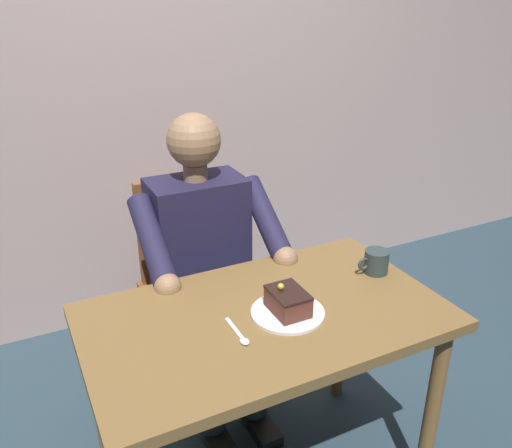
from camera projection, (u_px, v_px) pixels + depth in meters
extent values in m
cube|color=#B49994|center=(131.00, 13.00, 2.34)|extent=(6.40, 0.12, 3.00)
cube|color=brown|center=(266.00, 318.00, 1.59)|extent=(1.09, 0.64, 0.04)
cylinder|color=brown|center=(432.00, 409.00, 1.71)|extent=(0.05, 0.05, 0.69)
cylinder|color=brown|center=(341.00, 326.00, 2.13)|extent=(0.05, 0.05, 0.69)
cylinder|color=brown|center=(100.00, 401.00, 1.74)|extent=(0.05, 0.05, 0.69)
cube|color=brown|center=(200.00, 298.00, 2.18)|extent=(0.42, 0.42, 0.04)
cube|color=brown|center=(181.00, 227.00, 2.23)|extent=(0.38, 0.04, 0.45)
cylinder|color=brown|center=(258.00, 352.00, 2.19)|extent=(0.04, 0.04, 0.43)
cylinder|color=brown|center=(175.00, 378.00, 2.04)|extent=(0.04, 0.04, 0.43)
cylinder|color=brown|center=(224.00, 309.00, 2.48)|extent=(0.04, 0.04, 0.43)
cylinder|color=brown|center=(150.00, 329.00, 2.34)|extent=(0.04, 0.04, 0.43)
cube|color=#201C39|center=(199.00, 241.00, 2.05)|extent=(0.36, 0.22, 0.50)
sphere|color=#946F4F|center=(194.00, 140.00, 1.88)|extent=(0.20, 0.20, 0.20)
cylinder|color=#946F4F|center=(195.00, 172.00, 1.93)|extent=(0.09, 0.09, 0.06)
cylinder|color=#201C39|center=(265.00, 217.00, 1.98)|extent=(0.08, 0.33, 0.26)
sphere|color=#946F4F|center=(285.00, 259.00, 1.89)|extent=(0.09, 0.09, 0.09)
cylinder|color=#201C39|center=(152.00, 240.00, 1.80)|extent=(0.08, 0.33, 0.26)
sphere|color=#946F4F|center=(168.00, 287.00, 1.71)|extent=(0.09, 0.09, 0.09)
cylinder|color=#2B3638|center=(233.00, 309.00, 2.10)|extent=(0.13, 0.38, 0.14)
cylinder|color=#2B3638|center=(191.00, 321.00, 2.02)|extent=(0.13, 0.38, 0.14)
cylinder|color=#2B3638|center=(253.00, 380.00, 2.04)|extent=(0.11, 0.11, 0.41)
cube|color=black|center=(260.00, 425.00, 2.06)|extent=(0.09, 0.22, 0.05)
cylinder|color=#2B3638|center=(210.00, 395.00, 1.97)|extent=(0.11, 0.11, 0.41)
cube|color=black|center=(218.00, 441.00, 1.99)|extent=(0.09, 0.22, 0.05)
cylinder|color=white|center=(288.00, 313.00, 1.57)|extent=(0.22, 0.22, 0.01)
cube|color=#5B2D23|center=(288.00, 303.00, 1.56)|extent=(0.10, 0.13, 0.06)
cube|color=black|center=(288.00, 293.00, 1.54)|extent=(0.10, 0.13, 0.01)
sphere|color=gold|center=(281.00, 287.00, 1.55)|extent=(0.02, 0.02, 0.02)
cylinder|color=#2C393C|center=(376.00, 262.00, 1.79)|extent=(0.08, 0.08, 0.08)
torus|color=#2C393C|center=(364.00, 264.00, 1.77)|extent=(0.05, 0.01, 0.05)
cylinder|color=black|center=(377.00, 253.00, 1.78)|extent=(0.07, 0.07, 0.01)
cube|color=silver|center=(234.00, 328.00, 1.50)|extent=(0.01, 0.11, 0.01)
ellipsoid|color=silver|center=(245.00, 341.00, 1.44)|extent=(0.03, 0.04, 0.01)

